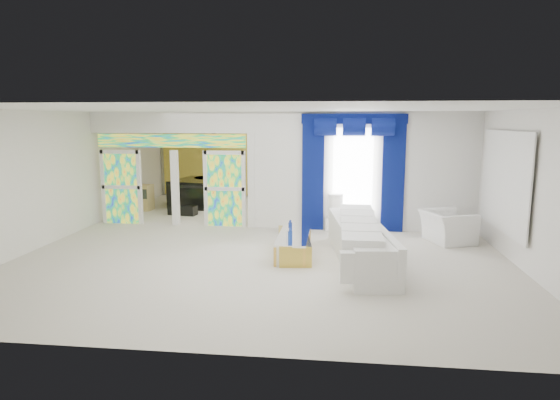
# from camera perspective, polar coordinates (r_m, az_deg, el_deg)

# --- Properties ---
(floor) EXTENTS (12.00, 12.00, 0.00)m
(floor) POSITION_cam_1_polar(r_m,az_deg,el_deg) (11.76, -0.77, -4.30)
(floor) COLOR #B7AF9E
(floor) RESTS_ON ground
(dividing_wall) EXTENTS (5.70, 0.18, 3.00)m
(dividing_wall) POSITION_cam_1_polar(r_m,az_deg,el_deg) (12.40, 9.73, 3.33)
(dividing_wall) COLOR white
(dividing_wall) RESTS_ON ground
(dividing_header) EXTENTS (4.30, 0.18, 0.55)m
(dividing_header) POSITION_cam_1_polar(r_m,az_deg,el_deg) (13.06, -12.86, 8.92)
(dividing_header) COLOR white
(dividing_header) RESTS_ON dividing_wall
(stained_panel_left) EXTENTS (0.95, 0.04, 2.00)m
(stained_panel_left) POSITION_cam_1_polar(r_m,az_deg,el_deg) (13.72, -18.22, 1.47)
(stained_panel_left) COLOR #994C3F
(stained_panel_left) RESTS_ON ground
(stained_panel_right) EXTENTS (0.95, 0.04, 2.00)m
(stained_panel_right) POSITION_cam_1_polar(r_m,az_deg,el_deg) (12.79, -6.54, 1.33)
(stained_panel_right) COLOR #994C3F
(stained_panel_right) RESTS_ON ground
(stained_transom) EXTENTS (4.00, 0.05, 0.35)m
(stained_transom) POSITION_cam_1_polar(r_m,az_deg,el_deg) (13.07, -12.79, 6.84)
(stained_transom) COLOR #994C3F
(stained_transom) RESTS_ON dividing_header
(window_pane) EXTENTS (1.00, 0.02, 2.30)m
(window_pane) POSITION_cam_1_polar(r_m,az_deg,el_deg) (12.30, 8.59, 3.07)
(window_pane) COLOR white
(window_pane) RESTS_ON dividing_wall
(blue_drape_left) EXTENTS (0.55, 0.10, 2.80)m
(blue_drape_left) POSITION_cam_1_polar(r_m,az_deg,el_deg) (12.28, 3.91, 2.92)
(blue_drape_left) COLOR #060344
(blue_drape_left) RESTS_ON ground
(blue_drape_right) EXTENTS (0.55, 0.10, 2.80)m
(blue_drape_right) POSITION_cam_1_polar(r_m,az_deg,el_deg) (12.35, 13.23, 2.72)
(blue_drape_right) COLOR #060344
(blue_drape_right) RESTS_ON ground
(blue_pelmet) EXTENTS (2.60, 0.12, 0.25)m
(blue_pelmet) POSITION_cam_1_polar(r_m,az_deg,el_deg) (12.19, 8.75, 9.47)
(blue_pelmet) COLOR #060344
(blue_pelmet) RESTS_ON dividing_wall
(wall_mirror) EXTENTS (0.04, 2.70, 1.90)m
(wall_mirror) POSITION_cam_1_polar(r_m,az_deg,el_deg) (10.95, 25.03, 2.03)
(wall_mirror) COLOR white
(wall_mirror) RESTS_ON ground
(gold_curtains) EXTENTS (9.70, 0.12, 2.90)m
(gold_curtains) POSITION_cam_1_polar(r_m,az_deg,el_deg) (17.33, 1.76, 5.19)
(gold_curtains) COLOR #B07E2A
(gold_curtains) RESTS_ON ground
(white_sofa) EXTENTS (1.30, 3.90, 0.73)m
(white_sofa) POSITION_cam_1_polar(r_m,az_deg,el_deg) (9.80, 9.39, -5.05)
(white_sofa) COLOR silver
(white_sofa) RESTS_ON ground
(coffee_table) EXTENTS (0.86, 1.94, 0.42)m
(coffee_table) POSITION_cam_1_polar(r_m,az_deg,el_deg) (10.15, 1.63, -5.32)
(coffee_table) COLOR gold
(coffee_table) RESTS_ON ground
(console_table) EXTENTS (1.11, 0.37, 0.37)m
(console_table) POSITION_cam_1_polar(r_m,az_deg,el_deg) (12.37, 7.94, -2.82)
(console_table) COLOR silver
(console_table) RESTS_ON ground
(table_lamp) EXTENTS (0.36, 0.36, 0.58)m
(table_lamp) POSITION_cam_1_polar(r_m,az_deg,el_deg) (12.28, 6.59, -0.64)
(table_lamp) COLOR white
(table_lamp) RESTS_ON console_table
(armchair) EXTENTS (1.28, 1.36, 0.72)m
(armchair) POSITION_cam_1_polar(r_m,az_deg,el_deg) (11.79, 19.18, -3.00)
(armchair) COLOR silver
(armchair) RESTS_ON ground
(grand_piano) EXTENTS (1.62, 1.94, 0.87)m
(grand_piano) POSITION_cam_1_polar(r_m,az_deg,el_deg) (16.07, -9.70, 0.90)
(grand_piano) COLOR black
(grand_piano) RESTS_ON ground
(piano_bench) EXTENTS (0.89, 0.48, 0.28)m
(piano_bench) POSITION_cam_1_polar(r_m,az_deg,el_deg) (14.61, -11.42, -1.19)
(piano_bench) COLOR black
(piano_bench) RESTS_ON ground
(tv_console) EXTENTS (0.57, 0.53, 0.79)m
(tv_console) POSITION_cam_1_polar(r_m,az_deg,el_deg) (15.64, -15.89, 0.28)
(tv_console) COLOR tan
(tv_console) RESTS_ON ground
(chandelier) EXTENTS (0.60, 0.60, 0.60)m
(chandelier) POSITION_cam_1_polar(r_m,az_deg,el_deg) (15.20, -7.83, 8.84)
(chandelier) COLOR gold
(chandelier) RESTS_ON ceiling
(decanters) EXTENTS (0.15, 0.62, 0.28)m
(decanters) POSITION_cam_1_polar(r_m,az_deg,el_deg) (9.75, 1.17, -4.01)
(decanters) COLOR navy
(decanters) RESTS_ON coffee_table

